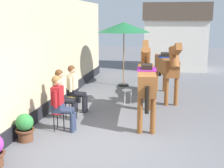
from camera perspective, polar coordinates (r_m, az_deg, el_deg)
ground_plane at (r=9.98m, az=4.11°, el=-3.82°), size 40.00×40.00×0.00m
pub_facade_wall at (r=8.87m, az=-13.46°, el=4.00°), size 0.34×14.00×3.40m
distant_cottage at (r=17.11m, az=11.70°, el=8.78°), size 3.40×2.60×3.50m
seated_visitor_near at (r=7.62m, az=-9.60°, el=-3.01°), size 0.61×0.49×1.39m
seated_visitor_middle at (r=8.48m, az=-9.16°, el=-1.42°), size 0.61×0.49×1.39m
seated_visitor_far at (r=9.15m, az=-6.95°, el=-0.35°), size 0.61×0.49×1.39m
saddled_horse_near at (r=8.35m, az=6.34°, el=1.13°), size 0.64×3.00×2.06m
saddled_horse_far at (r=10.62m, az=10.14°, el=3.40°), size 0.88×2.96×2.06m
flower_planter_middle at (r=7.29m, az=-15.86°, el=-7.66°), size 0.43×0.43×0.64m
cafe_parasol at (r=12.38m, az=2.21°, el=10.40°), size 2.10×2.10×2.58m
spare_stool_white at (r=9.99m, az=2.81°, el=-1.41°), size 0.32×0.32×0.46m
satchel_bag at (r=10.23m, az=-6.64°, el=-2.89°), size 0.29×0.15×0.20m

